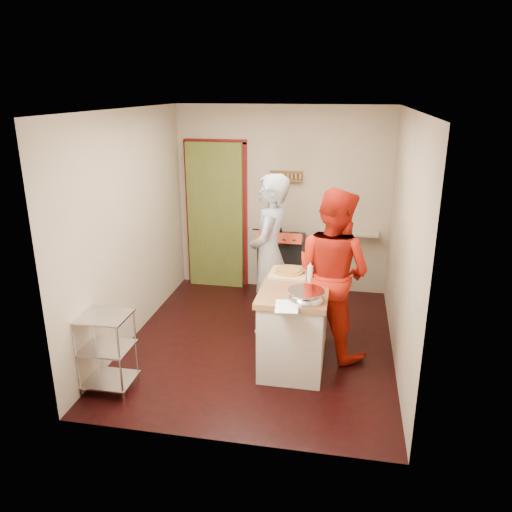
{
  "coord_description": "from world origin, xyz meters",
  "views": [
    {
      "loc": [
        0.91,
        -5.09,
        2.81
      ],
      "look_at": [
        -0.05,
        0.0,
        1.05
      ],
      "focal_mm": 35.0,
      "sensor_mm": 36.0,
      "label": 1
    }
  ],
  "objects_px": {
    "stove": "(281,265)",
    "island": "(295,320)",
    "person_stripe": "(269,255)",
    "person_red": "(333,273)",
    "wire_shelving": "(106,349)"
  },
  "relations": [
    {
      "from": "wire_shelving",
      "to": "island",
      "type": "xyz_separation_m",
      "value": [
        1.72,
        0.88,
        0.03
      ]
    },
    {
      "from": "island",
      "to": "person_red",
      "type": "xyz_separation_m",
      "value": [
        0.36,
        0.29,
        0.45
      ]
    },
    {
      "from": "person_stripe",
      "to": "person_red",
      "type": "height_order",
      "value": "person_stripe"
    },
    {
      "from": "island",
      "to": "person_stripe",
      "type": "height_order",
      "value": "person_stripe"
    },
    {
      "from": "stove",
      "to": "island",
      "type": "distance_m",
      "value": 1.78
    },
    {
      "from": "stove",
      "to": "island",
      "type": "xyz_separation_m",
      "value": [
        0.39,
        -1.74,
        0.02
      ]
    },
    {
      "from": "island",
      "to": "person_red",
      "type": "bearing_deg",
      "value": 38.73
    },
    {
      "from": "stove",
      "to": "wire_shelving",
      "type": "height_order",
      "value": "stove"
    },
    {
      "from": "stove",
      "to": "island",
      "type": "height_order",
      "value": "island"
    },
    {
      "from": "stove",
      "to": "person_stripe",
      "type": "xyz_separation_m",
      "value": [
        -0.01,
        -1.08,
        0.5
      ]
    },
    {
      "from": "island",
      "to": "person_stripe",
      "type": "bearing_deg",
      "value": 120.55
    },
    {
      "from": "person_stripe",
      "to": "person_red",
      "type": "xyz_separation_m",
      "value": [
        0.75,
        -0.38,
        -0.03
      ]
    },
    {
      "from": "wire_shelving",
      "to": "person_stripe",
      "type": "xyz_separation_m",
      "value": [
        1.32,
        1.55,
        0.51
      ]
    },
    {
      "from": "stove",
      "to": "person_red",
      "type": "distance_m",
      "value": 1.7
    },
    {
      "from": "island",
      "to": "stove",
      "type": "bearing_deg",
      "value": 102.53
    }
  ]
}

